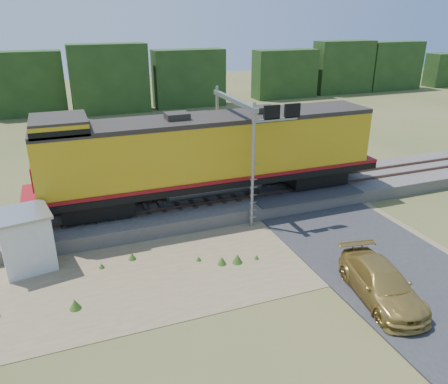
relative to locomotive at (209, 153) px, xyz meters
name	(u,v)px	position (x,y,z in m)	size (l,w,h in m)	color
ground	(227,263)	(-1.19, -6.00, -3.64)	(140.00, 140.00, 0.00)	#475123
ballast	(191,207)	(-1.19, 0.00, -3.24)	(70.00, 5.00, 0.80)	slate
rails	(191,200)	(-1.19, 0.00, -2.76)	(70.00, 1.54, 0.16)	brown
dirt_shoulder	(184,265)	(-3.19, -5.50, -3.62)	(26.00, 8.00, 0.03)	#8C7754
road	(340,231)	(5.81, -5.26, -3.55)	(7.00, 66.00, 0.86)	#38383A
tree_line_north	(114,86)	(-1.19, 32.00, -0.57)	(130.00, 3.00, 6.50)	#1C3714
weed_clumps	(155,276)	(-4.69, -5.90, -3.64)	(15.00, 6.20, 0.56)	#365E1B
locomotive	(209,153)	(0.00, 0.00, 0.00)	(21.05, 3.21, 5.43)	black
shed	(26,240)	(-10.04, -2.98, -2.21)	(2.77, 2.77, 2.82)	silver
signal_gantry	(244,126)	(1.90, -0.66, 1.62)	(2.78, 6.20, 7.01)	gray
car	(382,284)	(3.81, -10.96, -2.91)	(2.05, 5.05, 1.47)	#B08E41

